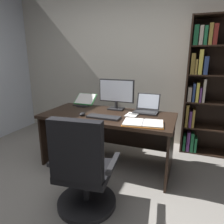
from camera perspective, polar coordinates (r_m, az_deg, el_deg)
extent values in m
plane|color=gray|center=(2.28, -13.32, -25.39)|extent=(6.58, 6.58, 0.00)
cube|color=beige|center=(3.67, 4.76, 14.74)|extent=(4.98, 0.12, 2.87)
cube|color=black|center=(2.70, -1.19, -1.03)|extent=(1.74, 0.82, 0.04)
cube|color=black|center=(3.21, -15.15, -5.73)|extent=(0.03, 0.76, 0.69)
cube|color=black|center=(2.65, 16.11, -10.45)|extent=(0.03, 0.76, 0.69)
cube|color=black|center=(3.14, 1.51, -4.97)|extent=(1.62, 0.03, 0.48)
cube|color=black|center=(3.31, 20.22, 6.46)|extent=(0.02, 0.31, 2.02)
cube|color=black|center=(3.48, 27.09, 6.11)|extent=(0.85, 0.01, 2.02)
cube|color=black|center=(3.61, 25.35, -10.08)|extent=(0.80, 0.29, 0.02)
cube|color=#195633|center=(3.49, 19.72, -7.89)|extent=(0.04, 0.19, 0.25)
cube|color=#512D66|center=(3.48, 20.68, -7.53)|extent=(0.04, 0.19, 0.31)
cube|color=#195633|center=(3.48, 21.63, -7.75)|extent=(0.05, 0.18, 0.30)
cube|color=#195633|center=(3.49, 22.46, -8.31)|extent=(0.04, 0.18, 0.23)
cube|color=black|center=(3.47, 26.11, -4.06)|extent=(0.80, 0.29, 0.02)
cube|color=olive|center=(3.35, 20.43, -0.80)|extent=(0.04, 0.19, 0.34)
cube|color=#512D66|center=(3.36, 21.21, -1.72)|extent=(0.04, 0.18, 0.25)
cube|color=olive|center=(3.36, 21.97, -1.50)|extent=(0.03, 0.20, 0.27)
cube|color=black|center=(3.37, 26.90, 2.39)|extent=(0.80, 0.29, 0.02)
cube|color=gray|center=(3.30, 21.08, 4.86)|extent=(0.05, 0.24, 0.21)
cube|color=navy|center=(3.28, 22.08, 5.22)|extent=(0.03, 0.22, 0.27)
cube|color=gold|center=(3.29, 22.96, 5.26)|extent=(0.04, 0.23, 0.28)
cube|color=#512D66|center=(3.28, 23.67, 4.55)|extent=(0.03, 0.19, 0.21)
cube|color=gray|center=(3.28, 24.51, 5.55)|extent=(0.03, 0.20, 0.33)
cube|color=black|center=(3.31, 27.74, 9.15)|extent=(0.80, 0.29, 0.02)
cube|color=olive|center=(3.24, 21.87, 12.52)|extent=(0.05, 0.21, 0.29)
cube|color=olive|center=(3.26, 22.64, 11.72)|extent=(0.03, 0.24, 0.21)
cube|color=gold|center=(3.25, 23.71, 12.76)|extent=(0.05, 0.24, 0.34)
cube|color=navy|center=(3.26, 24.91, 11.83)|extent=(0.06, 0.24, 0.25)
cube|color=black|center=(3.30, 28.64, 16.04)|extent=(0.80, 0.29, 0.02)
cube|color=#195633|center=(3.24, 22.62, 19.29)|extent=(0.06, 0.19, 0.26)
cube|color=gray|center=(3.24, 23.84, 19.09)|extent=(0.05, 0.18, 0.25)
cube|color=#195633|center=(3.24, 24.87, 18.92)|extent=(0.04, 0.18, 0.25)
cube|color=olive|center=(3.26, 25.99, 19.04)|extent=(0.05, 0.20, 0.28)
cube|color=maroon|center=(3.25, 27.07, 18.84)|extent=(0.05, 0.19, 0.27)
cylinder|color=#232326|center=(2.30, -7.06, -23.77)|extent=(0.60, 0.60, 0.05)
cylinder|color=#232326|center=(2.19, -7.22, -20.22)|extent=(0.06, 0.06, 0.30)
cube|color=black|center=(2.09, -7.40, -16.09)|extent=(0.55, 0.54, 0.07)
cube|color=black|center=(1.78, -10.14, -10.70)|extent=(0.48, 0.16, 0.55)
cube|color=#232326|center=(2.14, -14.66, -11.88)|extent=(0.10, 0.39, 0.04)
cube|color=#232326|center=(1.95, 0.38, -14.15)|extent=(0.10, 0.39, 0.04)
cube|color=#232326|center=(2.93, 1.19, 0.94)|extent=(0.22, 0.16, 0.02)
cylinder|color=#232326|center=(2.92, 1.19, 1.98)|extent=(0.04, 0.04, 0.09)
cube|color=#232326|center=(2.89, 1.28, 6.01)|extent=(0.51, 0.02, 0.32)
cube|color=silver|center=(2.87, 1.14, 5.95)|extent=(0.48, 0.00, 0.29)
cube|color=#232326|center=(2.78, 9.45, -0.06)|extent=(0.32, 0.24, 0.02)
cube|color=#2D2D30|center=(2.76, 9.38, 0.10)|extent=(0.27, 0.13, 0.00)
cube|color=#232326|center=(2.90, 10.20, 2.98)|extent=(0.32, 0.08, 0.22)
cube|color=silver|center=(2.90, 10.19, 2.99)|extent=(0.29, 0.06, 0.19)
cube|color=#232326|center=(2.52, -2.38, -1.44)|extent=(0.42, 0.15, 0.02)
ellipsoid|color=#232326|center=(2.65, -8.34, -0.59)|extent=(0.06, 0.10, 0.04)
cube|color=#232326|center=(3.14, -8.32, 1.67)|extent=(0.14, 0.12, 0.01)
cube|color=#232326|center=(3.10, -8.74, 1.70)|extent=(0.29, 0.01, 0.01)
cube|color=green|center=(3.21, -7.50, 3.63)|extent=(0.32, 0.20, 0.14)
cube|color=white|center=(3.20, -7.55, 3.75)|extent=(0.29, 0.18, 0.13)
cube|color=orange|center=(2.34, 5.95, -3.07)|extent=(0.27, 0.32, 0.01)
cube|color=orange|center=(2.33, 11.56, -3.44)|extent=(0.27, 0.32, 0.01)
cube|color=white|center=(2.34, 5.96, -2.79)|extent=(0.25, 0.30, 0.02)
cube|color=white|center=(2.32, 11.58, -3.16)|extent=(0.25, 0.30, 0.02)
cylinder|color=#B7B7BC|center=(2.33, 8.76, -3.07)|extent=(0.06, 0.26, 0.02)
cube|color=white|center=(2.66, 5.69, -0.77)|extent=(0.16, 0.22, 0.01)
cylinder|color=black|center=(2.65, 6.11, -0.62)|extent=(0.14, 0.03, 0.01)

